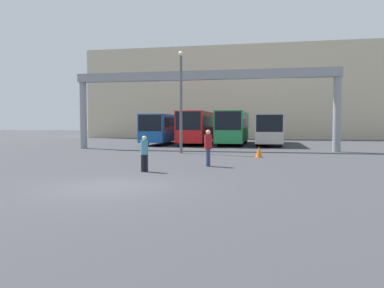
# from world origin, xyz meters

# --- Properties ---
(ground_plane) EXTENTS (200.00, 200.00, 0.00)m
(ground_plane) POSITION_xyz_m (0.00, 0.00, 0.00)
(ground_plane) COLOR #38383D
(building_backdrop) EXTENTS (42.94, 12.00, 13.17)m
(building_backdrop) POSITION_xyz_m (0.00, 46.85, 6.59)
(building_backdrop) COLOR beige
(building_backdrop) RESTS_ON ground
(overhead_gantry) EXTENTS (21.48, 0.80, 6.40)m
(overhead_gantry) POSITION_xyz_m (0.00, 18.21, 5.23)
(overhead_gantry) COLOR gray
(overhead_gantry) RESTS_ON ground
(bus_slot_0) EXTENTS (2.45, 10.22, 3.06)m
(bus_slot_0) POSITION_xyz_m (-5.43, 26.49, 1.76)
(bus_slot_0) COLOR #1959A5
(bus_slot_0) RESTS_ON ground
(bus_slot_1) EXTENTS (2.58, 12.44, 3.34)m
(bus_slot_1) POSITION_xyz_m (-1.81, 27.61, 1.92)
(bus_slot_1) COLOR red
(bus_slot_1) RESTS_ON ground
(bus_slot_2) EXTENTS (2.60, 11.55, 3.34)m
(bus_slot_2) POSITION_xyz_m (1.81, 27.16, 1.92)
(bus_slot_2) COLOR #268C4C
(bus_slot_2) RESTS_ON ground
(bus_slot_3) EXTENTS (2.51, 12.13, 3.03)m
(bus_slot_3) POSITION_xyz_m (5.43, 27.45, 1.75)
(bus_slot_3) COLOR beige
(bus_slot_3) RESTS_ON ground
(pedestrian_near_center) EXTENTS (0.38, 0.38, 1.84)m
(pedestrian_near_center) POSITION_xyz_m (2.32, 6.71, 0.98)
(pedestrian_near_center) COLOR navy
(pedestrian_near_center) RESTS_ON ground
(pedestrian_near_right) EXTENTS (0.33, 0.33, 1.61)m
(pedestrian_near_right) POSITION_xyz_m (-0.16, 4.07, 0.85)
(pedestrian_near_right) COLOR black
(pedestrian_near_right) RESTS_ON ground
(traffic_cone) EXTENTS (0.45, 0.45, 0.69)m
(traffic_cone) POSITION_xyz_m (4.73, 12.21, 0.35)
(traffic_cone) COLOR orange
(traffic_cone) RESTS_ON ground
(lamp_post) EXTENTS (0.36, 0.36, 7.35)m
(lamp_post) POSITION_xyz_m (-0.92, 14.68, 4.03)
(lamp_post) COLOR #595B60
(lamp_post) RESTS_ON ground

